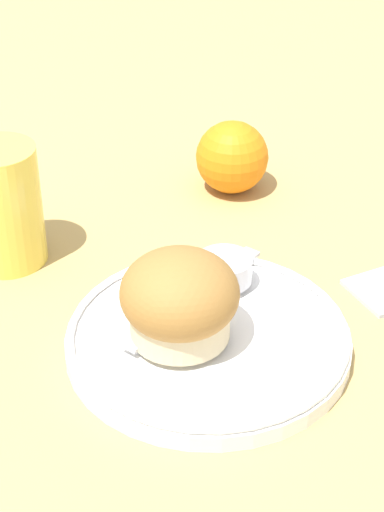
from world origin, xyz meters
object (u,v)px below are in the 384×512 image
Objects in this scene: juice_glass at (2,206)px; orange_fruit at (232,157)px; butter_knife at (195,296)px; muffin at (180,300)px.

orange_fruit is at bearing 5.84° from juice_glass.
juice_glass is (-0.25, -0.03, 0.02)m from orange_fruit.
butter_knife is at bearing -53.72° from juice_glass.
muffin is at bearing -127.06° from orange_fruit.
butter_knife is 2.13× the size of orange_fruit.
orange_fruit is 0.25m from juice_glass.
muffin reaches higher than butter_knife.
orange_fruit is (0.13, 0.18, 0.02)m from butter_knife.
butter_knife is at bearing 49.48° from muffin.
juice_glass is (-0.11, 0.16, 0.03)m from butter_knife.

